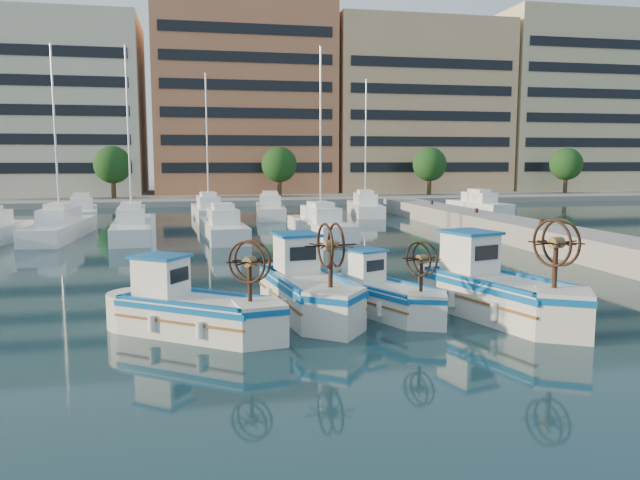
# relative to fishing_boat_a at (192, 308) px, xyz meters

# --- Properties ---
(ground) EXTENTS (300.00, 300.00, 0.00)m
(ground) POSITION_rel_fishing_boat_a_xyz_m (5.78, -0.14, -0.74)
(ground) COLOR #18333E
(ground) RESTS_ON ground
(quay) EXTENTS (3.00, 60.00, 1.20)m
(quay) POSITION_rel_fishing_boat_a_xyz_m (18.78, 7.86, -0.14)
(quay) COLOR gray
(quay) RESTS_ON ground
(waterfront) EXTENTS (180.00, 40.00, 25.60)m
(waterfront) POSITION_rel_fishing_boat_a_xyz_m (15.02, 64.90, 10.35)
(waterfront) COLOR gray
(waterfront) RESTS_ON ground
(yacht_marina) EXTENTS (39.76, 22.81, 11.50)m
(yacht_marina) POSITION_rel_fishing_boat_a_xyz_m (2.18, 27.89, -0.22)
(yacht_marina) COLOR white
(yacht_marina) RESTS_ON ground
(fishing_boat_a) EXTENTS (4.37, 3.85, 2.70)m
(fishing_boat_a) POSITION_rel_fishing_boat_a_xyz_m (0.00, 0.00, 0.00)
(fishing_boat_a) COLOR silver
(fishing_boat_a) RESTS_ON ground
(fishing_boat_b) EXTENTS (2.59, 4.98, 3.03)m
(fishing_boat_b) POSITION_rel_fishing_boat_a_xyz_m (3.51, 1.66, 0.09)
(fishing_boat_b) COLOR silver
(fishing_boat_b) RESTS_ON ground
(fishing_boat_c) EXTENTS (2.97, 4.04, 2.44)m
(fishing_boat_c) POSITION_rel_fishing_boat_a_xyz_m (5.78, 1.19, -0.07)
(fishing_boat_c) COLOR silver
(fishing_boat_c) RESTS_ON ground
(fishing_boat_d) EXTENTS (3.39, 5.25, 3.18)m
(fishing_boat_d) POSITION_rel_fishing_boat_a_xyz_m (9.03, 0.12, 0.13)
(fishing_boat_d) COLOR silver
(fishing_boat_d) RESTS_ON ground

